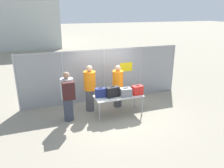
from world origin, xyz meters
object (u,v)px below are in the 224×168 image
at_px(suitcase_red, 137,90).
at_px(security_worker_near, 118,86).
at_px(inspection_table, 118,97).
at_px(security_worker_far, 90,88).
at_px(utility_trailer, 138,75).
at_px(suitcase_navy, 101,93).
at_px(suitcase_black, 113,92).
at_px(suitcase_grey, 126,92).
at_px(traveler_hooded, 68,95).

relative_size(suitcase_red, security_worker_near, 0.24).
relative_size(inspection_table, suitcase_red, 4.31).
xyz_separation_m(security_worker_far, utility_trailer, (3.42, 2.62, -0.54)).
bearing_deg(suitcase_navy, suitcase_black, -16.31).
bearing_deg(suitcase_navy, inspection_table, -8.44).
relative_size(suitcase_navy, security_worker_far, 0.23).
height_order(suitcase_grey, traveler_hooded, traveler_hooded).
bearing_deg(suitcase_grey, traveler_hooded, 174.38).
relative_size(traveler_hooded, security_worker_far, 0.99).
xyz_separation_m(suitcase_navy, traveler_hooded, (-1.21, 0.00, 0.07)).
xyz_separation_m(suitcase_black, suitcase_red, (0.99, -0.09, -0.02)).
xyz_separation_m(suitcase_grey, security_worker_near, (-0.01, 0.81, -0.01)).
xyz_separation_m(traveler_hooded, security_worker_near, (2.13, 0.60, -0.10)).
height_order(suitcase_grey, security_worker_far, security_worker_far).
distance_m(inspection_table, security_worker_far, 1.20).
bearing_deg(security_worker_far, security_worker_near, 165.30).
height_order(traveler_hooded, utility_trailer, traveler_hooded).
bearing_deg(inspection_table, security_worker_near, 71.08).
xyz_separation_m(inspection_table, suitcase_black, (-0.25, -0.02, 0.25)).
distance_m(inspection_table, utility_trailer, 4.17).
relative_size(suitcase_navy, traveler_hooded, 0.23).
bearing_deg(suitcase_navy, security_worker_far, 112.62).
distance_m(suitcase_grey, security_worker_far, 1.43).
height_order(inspection_table, suitcase_black, suitcase_black).
xyz_separation_m(inspection_table, traveler_hooded, (-1.89, 0.10, 0.30)).
bearing_deg(suitcase_black, security_worker_near, 56.00).
bearing_deg(traveler_hooded, inspection_table, -7.86).
bearing_deg(suitcase_black, suitcase_grey, -9.58).
height_order(suitcase_black, security_worker_near, security_worker_near).
bearing_deg(inspection_table, suitcase_navy, 171.56).
height_order(inspection_table, suitcase_navy, suitcase_navy).
height_order(security_worker_near, security_worker_far, security_worker_far).
bearing_deg(suitcase_navy, suitcase_red, -8.45).
height_order(inspection_table, suitcase_grey, suitcase_grey).
bearing_deg(security_worker_far, inspection_table, 128.22).
height_order(suitcase_grey, suitcase_red, suitcase_red).
relative_size(inspection_table, security_worker_far, 0.99).
xyz_separation_m(suitcase_red, traveler_hooded, (-2.62, 0.21, 0.07)).
bearing_deg(traveler_hooded, security_worker_near, 11.03).
height_order(traveler_hooded, security_worker_near, traveler_hooded).
bearing_deg(suitcase_red, inspection_table, 171.53).
xyz_separation_m(suitcase_black, security_worker_near, (0.49, 0.73, -0.05)).
height_order(suitcase_navy, traveler_hooded, traveler_hooded).
distance_m(inspection_table, traveler_hooded, 1.91).
distance_m(suitcase_black, utility_trailer, 4.36).
bearing_deg(utility_trailer, suitcase_black, -129.21).
distance_m(security_worker_near, utility_trailer, 3.49).
xyz_separation_m(suitcase_red, security_worker_near, (-0.50, 0.81, -0.03)).
distance_m(inspection_table, suitcase_navy, 0.72).
bearing_deg(security_worker_near, suitcase_grey, 79.28).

